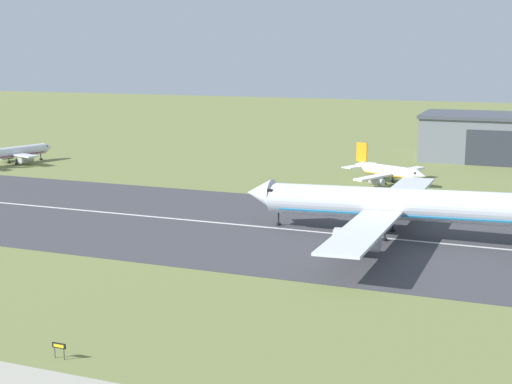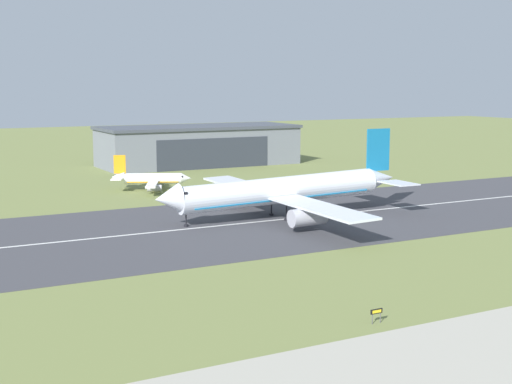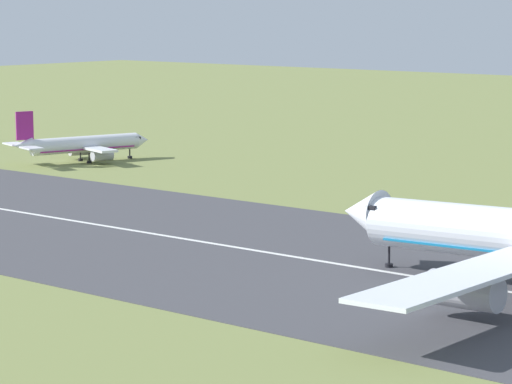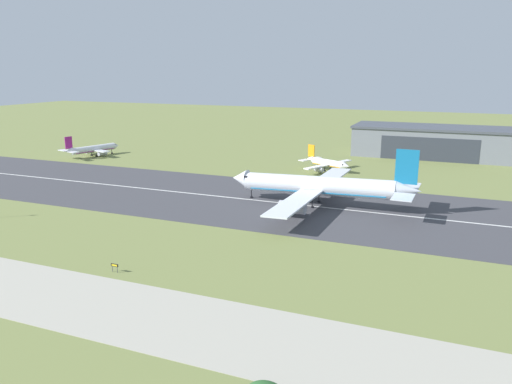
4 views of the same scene
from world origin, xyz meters
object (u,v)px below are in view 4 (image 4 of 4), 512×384
(airplane_landing, at_px, (319,186))
(airplane_parked_west, at_px, (327,163))
(airplane_parked_centre, at_px, (93,149))
(runway_sign, at_px, (115,266))

(airplane_landing, distance_m, airplane_parked_west, 47.61)
(airplane_landing, xyz_separation_m, airplane_parked_centre, (-107.44, 39.18, -2.20))
(runway_sign, bearing_deg, airplane_parked_west, 83.30)
(airplane_landing, xyz_separation_m, runway_sign, (-21.73, -57.68, -4.02))
(airplane_landing, relative_size, runway_sign, 36.45)
(airplane_parked_centre, xyz_separation_m, runway_sign, (85.71, -96.86, -1.82))
(airplane_landing, bearing_deg, airplane_parked_centre, 159.96)
(airplane_landing, height_order, airplane_parked_centre, airplane_landing)
(airplane_landing, distance_m, runway_sign, 61.77)
(airplane_landing, distance_m, airplane_parked_centre, 114.38)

